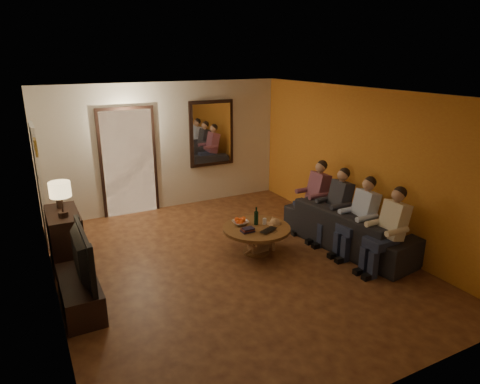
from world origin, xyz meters
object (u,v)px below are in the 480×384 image
tv (75,256)px  person_b (361,220)px  coffee_table (256,240)px  wine_bottle (256,216)px  table_lamp (61,199)px  tv_stand (80,294)px  sofa (352,227)px  person_c (336,208)px  bowl (240,223)px  laptop (271,231)px  dog (264,235)px  person_a (389,233)px  person_d (315,198)px  dresser (66,239)px

tv → person_b: 4.26m
coffee_table → wine_bottle: (0.05, 0.10, 0.38)m
table_lamp → person_b: (4.23, -1.59, -0.53)m
tv_stand → sofa: sofa is taller
person_b → person_c: 0.60m
wine_bottle → coffee_table: bearing=-116.6°
bowl → laptop: bearing=-60.8°
dog → wine_bottle: bearing=125.6°
person_a → coffee_table: 2.06m
tv → wine_bottle: (2.84, 0.46, -0.13)m
person_d → dog: 1.40m
person_a → person_b: 0.60m
dresser → dog: size_ratio=1.73×
tv → dog: tv is taller
bowl → table_lamp: bearing=168.2°
person_d → wine_bottle: bearing=-168.9°
sofa → wine_bottle: bearing=59.1°
bowl → coffee_table: bearing=-50.7°
person_a → dog: bearing=132.7°
person_c → wine_bottle: size_ratio=3.87×
dog → person_a: bearing=-48.1°
bowl → laptop: 0.57m
sofa → bowl: bearing=58.5°
person_d → coffee_table: (-1.44, -0.37, -0.38)m
tv_stand → tv: tv is taller
sofa → laptop: (-1.44, 0.25, 0.11)m
coffee_table → bowl: 0.38m
tv_stand → person_c: person_c is taller
dresser → person_d: bearing=-8.2°
sofa → coffee_table: 1.63m
sofa → tv: bearing=79.7°
dresser → person_a: person_a is taller
sofa → person_d: person_d is taller
tv → dog: (2.92, 0.35, -0.45)m
person_b → bowl: 1.93m
person_c → laptop: (-1.34, -0.05, -0.14)m
dresser → coffee_table: (2.79, -0.98, -0.21)m
dresser → person_b: (4.23, -1.81, 0.17)m
person_c → coffee_table: (-1.44, 0.23, -0.38)m
person_b → person_d: same height
tv_stand → sofa: size_ratio=0.50×
person_b → wine_bottle: (-1.39, 0.93, 0.01)m
coffee_table → person_d: bearing=14.5°
dresser → tv_stand: size_ratio=0.81×
tv → wine_bottle: tv is taller
sofa → person_b: bearing=153.6°
sofa → coffee_table: sofa is taller
dog → wine_bottle: 0.35m
bowl → person_c: bearing=-15.5°
person_a → coffee_table: size_ratio=1.09×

